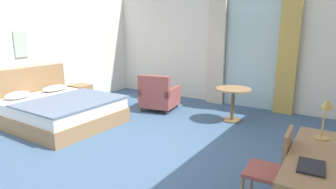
# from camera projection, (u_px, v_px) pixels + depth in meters

# --- Properties ---
(ground) EXTENTS (6.92, 7.83, 0.10)m
(ground) POSITION_uv_depth(u_px,v_px,m) (127.00, 153.00, 4.65)
(ground) COLOR #426084
(wall_back) EXTENTS (6.52, 0.12, 2.89)m
(wall_back) POSITION_uv_depth(u_px,v_px,m) (221.00, 46.00, 7.27)
(wall_back) COLOR white
(wall_back) RESTS_ON ground
(wall_left) EXTENTS (0.12, 7.43, 2.89)m
(wall_left) POSITION_uv_depth(u_px,v_px,m) (7.00, 50.00, 6.00)
(wall_left) COLOR white
(wall_left) RESTS_ON ground
(balcony_glass_door) EXTENTS (1.24, 0.02, 2.55)m
(balcony_glass_door) POSITION_uv_depth(u_px,v_px,m) (251.00, 55.00, 6.82)
(balcony_glass_door) COLOR silver
(balcony_glass_door) RESTS_ON ground
(curtain_panel_left) EXTENTS (0.44, 0.10, 2.76)m
(curtain_panel_left) POSITION_uv_depth(u_px,v_px,m) (216.00, 49.00, 7.16)
(curtain_panel_left) COLOR beige
(curtain_panel_left) RESTS_ON ground
(curtain_panel_right) EXTENTS (0.41, 0.10, 2.76)m
(curtain_panel_right) POSITION_uv_depth(u_px,v_px,m) (288.00, 52.00, 6.27)
(curtain_panel_right) COLOR tan
(curtain_panel_right) RESTS_ON ground
(bed) EXTENTS (2.15, 1.84, 1.06)m
(bed) POSITION_uv_depth(u_px,v_px,m) (59.00, 110.00, 5.86)
(bed) COLOR #9E754C
(bed) RESTS_ON ground
(nightstand) EXTENTS (0.47, 0.44, 0.47)m
(nightstand) POSITION_uv_depth(u_px,v_px,m) (80.00, 94.00, 7.40)
(nightstand) COLOR #9E754C
(nightstand) RESTS_ON ground
(writing_desk) EXTENTS (0.66, 1.53, 0.76)m
(writing_desk) POSITION_uv_depth(u_px,v_px,m) (324.00, 164.00, 2.73)
(writing_desk) COLOR #9E754C
(writing_desk) RESTS_ON ground
(desk_chair) EXTENTS (0.43, 0.46, 0.93)m
(desk_chair) POSITION_uv_depth(u_px,v_px,m) (274.00, 166.00, 3.03)
(desk_chair) COLOR #9E4C47
(desk_chair) RESTS_ON ground
(desk_lamp) EXTENTS (0.15, 0.25, 0.44)m
(desk_lamp) POSITION_uv_depth(u_px,v_px,m) (326.00, 111.00, 3.11)
(desk_lamp) COLOR tan
(desk_lamp) RESTS_ON writing_desk
(closed_book) EXTENTS (0.24, 0.32, 0.02)m
(closed_book) POSITION_uv_depth(u_px,v_px,m) (311.00, 167.00, 2.48)
(closed_book) COLOR #232328
(closed_book) RESTS_ON writing_desk
(armchair_by_window) EXTENTS (0.88, 0.89, 0.86)m
(armchair_by_window) POSITION_uv_depth(u_px,v_px,m) (159.00, 96.00, 6.76)
(armchair_by_window) COLOR #9E4C47
(armchair_by_window) RESTS_ON ground
(round_cafe_table) EXTENTS (0.72, 0.72, 0.69)m
(round_cafe_table) POSITION_uv_depth(u_px,v_px,m) (233.00, 97.00, 5.96)
(round_cafe_table) COLOR #9E754C
(round_cafe_table) RESTS_ON ground
(framed_picture) EXTENTS (0.03, 0.29, 0.54)m
(framed_picture) POSITION_uv_depth(u_px,v_px,m) (21.00, 44.00, 6.15)
(framed_picture) COLOR #B7C6B2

